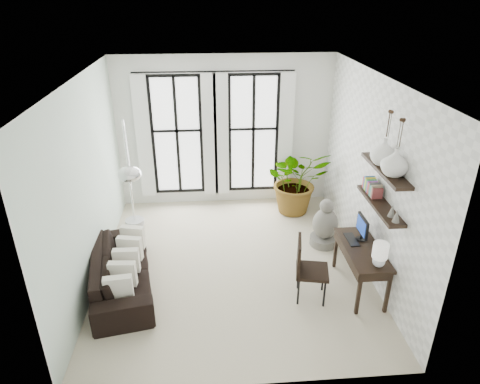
{
  "coord_description": "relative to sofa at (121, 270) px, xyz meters",
  "views": [
    {
      "loc": [
        -0.36,
        -6.15,
        4.37
      ],
      "look_at": [
        0.15,
        0.3,
        1.26
      ],
      "focal_mm": 32.0,
      "sensor_mm": 36.0,
      "label": 1
    }
  ],
  "objects": [
    {
      "name": "sofa",
      "position": [
        0.0,
        0.0,
        0.0
      ],
      "size": [
        1.24,
        2.32,
        0.64
      ],
      "primitive_type": "imported",
      "rotation": [
        0.0,
        0.0,
        1.75
      ],
      "color": "black",
      "rests_on": "floor"
    },
    {
      "name": "desk_chair",
      "position": [
        2.85,
        -0.47,
        0.26
      ],
      "size": [
        0.57,
        0.57,
        1.02
      ],
      "rotation": [
        0.0,
        0.0,
        -0.2
      ],
      "color": "black",
      "rests_on": "floor"
    },
    {
      "name": "throw_pillows",
      "position": [
        0.1,
        -0.0,
        0.18
      ],
      "size": [
        0.4,
        1.52,
        0.4
      ],
      "color": "silver",
      "rests_on": "sofa"
    },
    {
      "name": "wall_back",
      "position": [
        1.8,
        2.96,
        1.28
      ],
      "size": [
        4.5,
        0.0,
        4.5
      ],
      "primitive_type": "plane",
      "rotation": [
        1.57,
        0.0,
        0.0
      ],
      "color": "white",
      "rests_on": "floor"
    },
    {
      "name": "wall_shelves",
      "position": [
        3.91,
        -0.29,
        1.41
      ],
      "size": [
        0.25,
        1.3,
        0.6
      ],
      "color": "black",
      "rests_on": "wall_right"
    },
    {
      "name": "floor",
      "position": [
        1.8,
        0.46,
        -0.32
      ],
      "size": [
        5.0,
        5.0,
        0.0
      ],
      "primitive_type": "plane",
      "color": "beige",
      "rests_on": "ground"
    },
    {
      "name": "vase_b",
      "position": [
        3.91,
        -0.18,
        1.94
      ],
      "size": [
        0.37,
        0.37,
        0.38
      ],
      "primitive_type": "imported",
      "color": "white",
      "rests_on": "shelf_upper"
    },
    {
      "name": "vase_a",
      "position": [
        3.91,
        -0.58,
        1.94
      ],
      "size": [
        0.37,
        0.37,
        0.38
      ],
      "primitive_type": "imported",
      "color": "white",
      "rests_on": "shelf_upper"
    },
    {
      "name": "plant",
      "position": [
        3.26,
        2.34,
        0.4
      ],
      "size": [
        1.37,
        1.21,
        1.44
      ],
      "primitive_type": "imported",
      "rotation": [
        0.0,
        0.0,
        0.07
      ],
      "color": "#2D7228",
      "rests_on": "floor"
    },
    {
      "name": "wall_right",
      "position": [
        4.05,
        0.46,
        1.28
      ],
      "size": [
        0.0,
        5.0,
        5.0
      ],
      "primitive_type": "plane",
      "rotation": [
        1.57,
        0.0,
        -1.57
      ],
      "color": "white",
      "rests_on": "floor"
    },
    {
      "name": "ceiling",
      "position": [
        1.8,
        0.46,
        2.88
      ],
      "size": [
        5.0,
        5.0,
        0.0
      ],
      "primitive_type": "plane",
      "color": "white",
      "rests_on": "wall_back"
    },
    {
      "name": "desk",
      "position": [
        3.75,
        -0.38,
        0.39
      ],
      "size": [
        0.54,
        1.28,
        1.15
      ],
      "color": "black",
      "rests_on": "floor"
    },
    {
      "name": "windows",
      "position": [
        1.6,
        2.89,
        1.24
      ],
      "size": [
        3.26,
        0.13,
        2.65
      ],
      "color": "white",
      "rests_on": "wall_back"
    },
    {
      "name": "arc_lamp",
      "position": [
        0.1,
        1.03,
        1.64
      ],
      "size": [
        0.76,
        2.33,
        2.52
      ],
      "color": "silver",
      "rests_on": "floor"
    },
    {
      "name": "wall_left",
      "position": [
        -0.45,
        0.46,
        1.28
      ],
      "size": [
        0.0,
        5.0,
        5.0
      ],
      "primitive_type": "plane",
      "rotation": [
        1.57,
        0.0,
        1.57
      ],
      "color": "silver",
      "rests_on": "floor"
    },
    {
      "name": "buddha",
      "position": [
        3.54,
        0.99,
        0.07
      ],
      "size": [
        0.52,
        0.52,
        0.93
      ],
      "color": "slate",
      "rests_on": "floor"
    }
  ]
}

